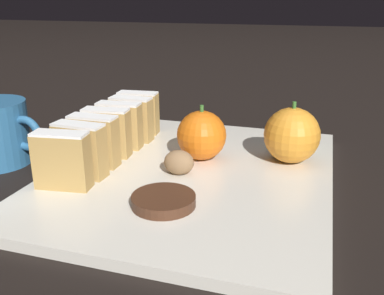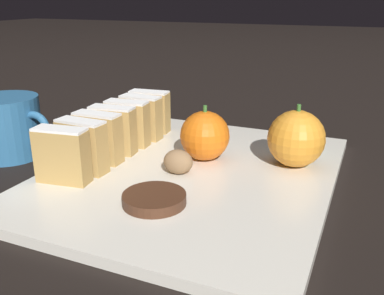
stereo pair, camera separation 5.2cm
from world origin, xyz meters
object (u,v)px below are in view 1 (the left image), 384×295
(walnut, at_px, (179,162))
(chocolate_cookie, at_px, (162,200))
(orange_near, at_px, (204,136))
(orange_far, at_px, (292,135))

(walnut, bearing_deg, chocolate_cookie, -83.34)
(orange_near, height_order, walnut, orange_near)
(orange_far, relative_size, walnut, 2.18)
(orange_near, relative_size, orange_far, 0.91)
(walnut, relative_size, chocolate_cookie, 0.55)
(orange_far, xyz_separation_m, walnut, (-0.12, -0.08, -0.02))
(orange_far, relative_size, chocolate_cookie, 1.19)
(orange_near, bearing_deg, walnut, -104.64)
(orange_near, distance_m, chocolate_cookie, 0.14)
(orange_far, xyz_separation_m, chocolate_cookie, (-0.12, -0.17, -0.03))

